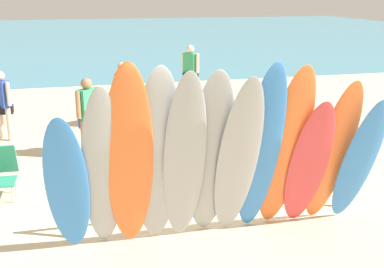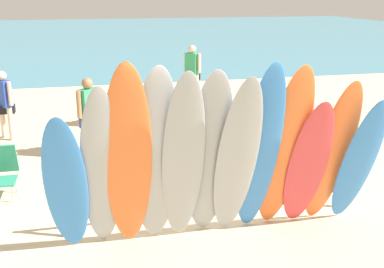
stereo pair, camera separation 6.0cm
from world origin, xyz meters
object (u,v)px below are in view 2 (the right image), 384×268
object	(u,v)px
surfboard_grey_1	(101,172)
beachgoer_near_rack	(4,100)
surfboard_blue_0	(66,187)
surfboard_grey_5	(209,158)
beachgoer_photographing	(192,69)
beach_chair_red	(1,170)
surfboard_red_9	(308,166)
surfboard_orange_2	(128,161)
surfboard_grey_6	(237,161)
surfboard_orange_8	(285,152)
beachgoer_by_water	(89,112)
surfboard_grey_4	(183,162)
beachgoer_midbeach	(124,90)
surfboard_blue_11	(358,163)
surfboard_blue_7	(260,153)
surfboard_orange_10	(332,155)
surfboard_rack	(210,184)
surfboard_grey_3	(156,160)

from	to	relation	value
surfboard_grey_1	beachgoer_near_rack	xyz separation A→B (m)	(-1.86, 5.49, -0.24)
surfboard_blue_0	surfboard_grey_5	world-z (taller)	surfboard_grey_5
beachgoer_photographing	beach_chair_red	xyz separation A→B (m)	(-4.62, -6.08, -0.53)
surfboard_red_9	beach_chair_red	size ratio (longest dim) A/B	2.50
surfboard_grey_1	surfboard_orange_2	distance (m)	0.35
surfboard_grey_6	beachgoer_near_rack	distance (m)	6.62
surfboard_orange_8	beachgoer_by_water	bearing A→B (deg)	120.88
surfboard_grey_4	beachgoer_by_water	xyz separation A→B (m)	(-1.05, 4.03, -0.29)
surfboard_grey_6	beachgoer_midbeach	size ratio (longest dim) A/B	1.58
surfboard_grey_6	surfboard_orange_8	distance (m)	0.69
surfboard_orange_2	beachgoer_near_rack	distance (m)	5.98
surfboard_blue_11	beachgoer_near_rack	bearing A→B (deg)	134.56
surfboard_orange_2	surfboard_blue_7	bearing A→B (deg)	2.54
surfboard_grey_5	beachgoer_near_rack	xyz separation A→B (m)	(-3.19, 5.53, -0.32)
surfboard_grey_1	surfboard_blue_7	distance (m)	1.99
beachgoer_midbeach	beachgoer_by_water	distance (m)	2.24
surfboard_blue_7	beachgoer_near_rack	xyz separation A→B (m)	(-3.84, 5.57, -0.35)
surfboard_red_9	surfboard_orange_10	world-z (taller)	surfboard_orange_10
surfboard_orange_10	beachgoer_by_water	distance (m)	5.01
surfboard_blue_7	surfboard_orange_8	world-z (taller)	surfboard_blue_7
surfboard_orange_10	beachgoer_photographing	xyz separation A→B (m)	(0.01, 8.33, -0.13)
surfboard_blue_0	beachgoer_near_rack	size ratio (longest dim) A/B	1.31
surfboard_grey_1	beachgoer_near_rack	size ratio (longest dim) A/B	1.54
beachgoer_near_rack	beachgoer_by_water	xyz separation A→B (m)	(1.79, -1.56, 0.03)
surfboard_grey_6	surfboard_blue_7	xyz separation A→B (m)	(0.32, 0.04, 0.07)
surfboard_rack	beach_chair_red	distance (m)	3.49
surfboard_orange_2	surfboard_blue_11	world-z (taller)	surfboard_orange_2
surfboard_orange_8	beachgoer_near_rack	world-z (taller)	surfboard_orange_8
beachgoer_midbeach	beachgoer_by_water	world-z (taller)	beachgoer_by_water
surfboard_grey_3	surfboard_blue_11	distance (m)	2.77
surfboard_grey_6	surfboard_orange_8	size ratio (longest dim) A/B	0.98
surfboard_grey_4	surfboard_blue_11	bearing A→B (deg)	4.40
surfboard_red_9	beachgoer_by_water	bearing A→B (deg)	128.94
surfboard_orange_2	surfboard_orange_10	size ratio (longest dim) A/B	1.15
surfboard_grey_3	beach_chair_red	xyz separation A→B (m)	(-2.20, 2.32, -0.80)
beachgoer_near_rack	surfboard_grey_3	bearing A→B (deg)	164.61
surfboard_blue_0	surfboard_grey_1	xyz separation A→B (m)	(0.43, -0.02, 0.17)
surfboard_blue_7	beachgoer_photographing	xyz separation A→B (m)	(1.10, 8.43, -0.28)
surfboard_rack	surfboard_blue_0	world-z (taller)	surfboard_blue_0
beachgoer_by_water	surfboard_orange_8	bearing A→B (deg)	-103.00
surfboard_rack	surfboard_orange_2	xyz separation A→B (m)	(-1.20, -0.68, 0.69)
surfboard_blue_11	surfboard_grey_4	bearing A→B (deg)	-178.13
surfboard_grey_5	surfboard_grey_4	bearing A→B (deg)	-164.97
surfboard_grey_6	beach_chair_red	world-z (taller)	surfboard_grey_6
surfboard_grey_4	surfboard_red_9	distance (m)	1.73
beachgoer_near_rack	beachgoer_by_water	bearing A→B (deg)	-170.98
surfboard_grey_5	surfboard_grey_1	bearing A→B (deg)	-177.24
beachgoer_midbeach	surfboard_grey_5	bearing A→B (deg)	38.65
surfboard_grey_4	beach_chair_red	world-z (taller)	surfboard_grey_4
surfboard_grey_1	surfboard_grey_3	xyz separation A→B (m)	(0.67, -0.04, 0.10)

